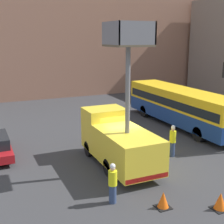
{
  "coord_description": "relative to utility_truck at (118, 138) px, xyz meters",
  "views": [
    {
      "loc": [
        -7.62,
        -15.41,
        6.96
      ],
      "look_at": [
        -0.67,
        0.08,
        2.84
      ],
      "focal_mm": 50.0,
      "sensor_mm": 36.0,
      "label": 1
    }
  ],
  "objects": [
    {
      "name": "road_worker_directing",
      "position": [
        3.49,
        -0.16,
        -0.62
      ],
      "size": [
        0.38,
        0.38,
        1.92
      ],
      "rotation": [
        0.0,
        0.0,
        2.64
      ],
      "color": "navy",
      "rests_on": "ground_plane"
    },
    {
      "name": "road_worker_near_truck",
      "position": [
        -1.96,
        -3.61,
        -0.69
      ],
      "size": [
        0.38,
        0.38,
        1.8
      ],
      "rotation": [
        0.0,
        0.0,
        5.64
      ],
      "color": "navy",
      "rests_on": "ground_plane"
    },
    {
      "name": "traffic_cone_near_truck",
      "position": [
        -0.2,
        -4.83,
        -1.26
      ],
      "size": [
        0.62,
        0.62,
        0.71
      ],
      "color": "black",
      "rests_on": "ground_plane"
    },
    {
      "name": "traffic_cone_mid_road",
      "position": [
        1.87,
        -5.9,
        -1.24
      ],
      "size": [
        0.65,
        0.65,
        0.74
      ],
      "color": "black",
      "rests_on": "ground_plane"
    },
    {
      "name": "building_backdrop_far",
      "position": [
        0.67,
        25.36,
        6.04
      ],
      "size": [
        44.0,
        10.0,
        15.25
      ],
      "color": "#936651",
      "rests_on": "ground_plane"
    },
    {
      "name": "utility_truck",
      "position": [
        0.0,
        0.0,
        0.0
      ],
      "size": [
        2.34,
        6.03,
        7.64
      ],
      "color": "yellow",
      "rests_on": "ground_plane"
    },
    {
      "name": "city_bus",
      "position": [
        7.84,
        5.05,
        0.15
      ],
      "size": [
        2.61,
        11.88,
        2.93
      ],
      "rotation": [
        0.0,
        0.0,
        1.24
      ],
      "color": "navy",
      "rests_on": "ground_plane"
    },
    {
      "name": "ground_plane",
      "position": [
        0.67,
        0.75,
        -1.59
      ],
      "size": [
        120.0,
        120.0,
        0.0
      ],
      "primitive_type": "plane",
      "color": "#333335"
    }
  ]
}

